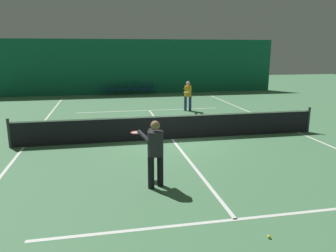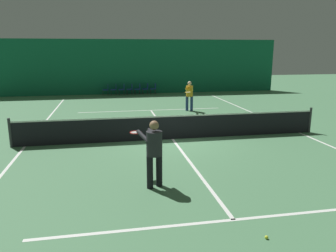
# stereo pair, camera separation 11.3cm
# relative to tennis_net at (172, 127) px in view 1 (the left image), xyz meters

# --- Properties ---
(ground_plane) EXTENTS (60.00, 60.00, 0.00)m
(ground_plane) POSITION_rel_tennis_net_xyz_m (0.00, 0.00, -0.51)
(ground_plane) COLOR #4C7F56
(backdrop_curtain) EXTENTS (23.00, 0.12, 4.23)m
(backdrop_curtain) POSITION_rel_tennis_net_xyz_m (0.00, 14.02, 1.61)
(backdrop_curtain) COLOR #146042
(backdrop_curtain) RESTS_ON ground
(court_line_baseline_far) EXTENTS (11.00, 0.10, 0.00)m
(court_line_baseline_far) POSITION_rel_tennis_net_xyz_m (0.00, 11.90, -0.51)
(court_line_baseline_far) COLOR white
(court_line_baseline_far) RESTS_ON ground
(court_line_service_far) EXTENTS (8.25, 0.10, 0.00)m
(court_line_service_far) POSITION_rel_tennis_net_xyz_m (0.00, 6.40, -0.51)
(court_line_service_far) COLOR white
(court_line_service_far) RESTS_ON ground
(court_line_service_near) EXTENTS (8.25, 0.10, 0.00)m
(court_line_service_near) POSITION_rel_tennis_net_xyz_m (0.00, -6.40, -0.51)
(court_line_service_near) COLOR white
(court_line_service_near) RESTS_ON ground
(court_line_sideline_left) EXTENTS (0.10, 23.80, 0.00)m
(court_line_sideline_left) POSITION_rel_tennis_net_xyz_m (-5.50, 0.00, -0.51)
(court_line_sideline_left) COLOR white
(court_line_sideline_left) RESTS_ON ground
(court_line_sideline_right) EXTENTS (0.10, 23.80, 0.00)m
(court_line_sideline_right) POSITION_rel_tennis_net_xyz_m (5.50, 0.00, -0.51)
(court_line_sideline_right) COLOR white
(court_line_sideline_right) RESTS_ON ground
(court_line_centre) EXTENTS (0.10, 12.80, 0.00)m
(court_line_centre) POSITION_rel_tennis_net_xyz_m (0.00, 0.00, -0.51)
(court_line_centre) COLOR white
(court_line_centre) RESTS_ON ground
(tennis_net) EXTENTS (12.00, 0.10, 1.07)m
(tennis_net) POSITION_rel_tennis_net_xyz_m (0.00, 0.00, 0.00)
(tennis_net) COLOR black
(tennis_net) RESTS_ON ground
(player_near) EXTENTS (0.85, 1.42, 1.75)m
(player_near) POSITION_rel_tennis_net_xyz_m (-1.38, -4.39, 0.51)
(player_near) COLOR black
(player_near) RESTS_ON ground
(player_far) EXTENTS (0.79, 1.41, 1.70)m
(player_far) POSITION_rel_tennis_net_xyz_m (2.15, 5.81, 0.48)
(player_far) COLOR navy
(player_far) RESTS_ON ground
(courtside_chair_0) EXTENTS (0.44, 0.44, 0.84)m
(courtside_chair_0) POSITION_rel_tennis_net_xyz_m (-2.49, 13.47, -0.03)
(courtside_chair_0) COLOR #2D2D2D
(courtside_chair_0) RESTS_ON ground
(courtside_chair_1) EXTENTS (0.44, 0.44, 0.84)m
(courtside_chair_1) POSITION_rel_tennis_net_xyz_m (-1.88, 13.47, -0.03)
(courtside_chair_1) COLOR #2D2D2D
(courtside_chair_1) RESTS_ON ground
(courtside_chair_2) EXTENTS (0.44, 0.44, 0.84)m
(courtside_chair_2) POSITION_rel_tennis_net_xyz_m (-1.26, 13.47, -0.03)
(courtside_chair_2) COLOR #2D2D2D
(courtside_chair_2) RESTS_ON ground
(courtside_chair_3) EXTENTS (0.44, 0.44, 0.84)m
(courtside_chair_3) POSITION_rel_tennis_net_xyz_m (-0.65, 13.47, -0.03)
(courtside_chair_3) COLOR #2D2D2D
(courtside_chair_3) RESTS_ON ground
(courtside_chair_4) EXTENTS (0.44, 0.44, 0.84)m
(courtside_chair_4) POSITION_rel_tennis_net_xyz_m (-0.03, 13.47, -0.03)
(courtside_chair_4) COLOR #2D2D2D
(courtside_chair_4) RESTS_ON ground
(courtside_chair_5) EXTENTS (0.44, 0.44, 0.84)m
(courtside_chair_5) POSITION_rel_tennis_net_xyz_m (0.59, 13.47, -0.03)
(courtside_chair_5) COLOR #2D2D2D
(courtside_chair_5) RESTS_ON ground
(courtside_chair_6) EXTENTS (0.44, 0.44, 0.84)m
(courtside_chair_6) POSITION_rel_tennis_net_xyz_m (1.20, 13.47, -0.03)
(courtside_chair_6) COLOR #2D2D2D
(courtside_chair_6) RESTS_ON ground
(tennis_ball) EXTENTS (0.07, 0.07, 0.07)m
(tennis_ball) POSITION_rel_tennis_net_xyz_m (0.34, -7.18, -0.48)
(tennis_ball) COLOR #D1DB33
(tennis_ball) RESTS_ON ground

